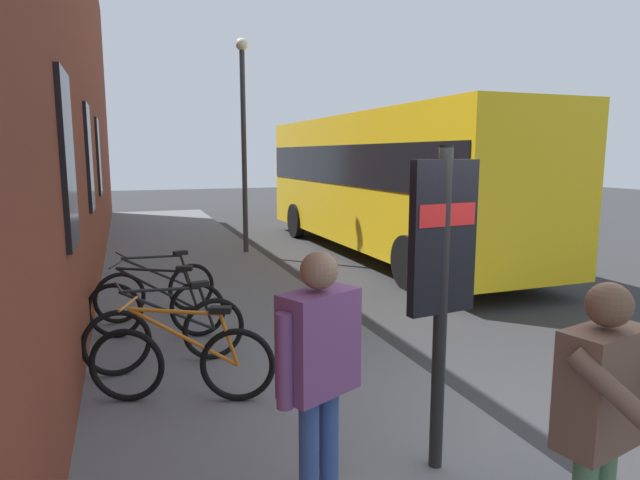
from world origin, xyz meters
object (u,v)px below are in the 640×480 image
object	(u,v)px
bicycle_mid_rack	(168,333)
bicycle_end_of_row	(158,290)
bicycle_leaning_wall	(183,362)
street_lamp	(243,127)
transit_info_sign	(442,258)
bicycle_beside_lamp	(157,308)
city_bus	(385,176)
tourist_with_hotdogs	(605,408)
pedestrian_near_bus	(319,360)

from	to	relation	value
bicycle_mid_rack	bicycle_end_of_row	xyz separation A→B (m)	(2.02, -0.01, 0.00)
bicycle_leaning_wall	street_lamp	world-z (taller)	street_lamp
transit_info_sign	street_lamp	world-z (taller)	street_lamp
bicycle_beside_lamp	transit_info_sign	bearing A→B (deg)	-154.51
bicycle_beside_lamp	bicycle_end_of_row	bearing A→B (deg)	-3.79
bicycle_end_of_row	street_lamp	size ratio (longest dim) A/B	0.35
city_bus	tourist_with_hotdogs	distance (m)	10.76
transit_info_sign	tourist_with_hotdogs	size ratio (longest dim) A/B	1.41
tourist_with_hotdogs	pedestrian_near_bus	bearing A→B (deg)	47.90
transit_info_sign	pedestrian_near_bus	distance (m)	1.19
bicycle_end_of_row	transit_info_sign	xyz separation A→B (m)	(-4.71, -1.74, 1.21)
city_bus	bicycle_mid_rack	bearing A→B (deg)	136.98
bicycle_beside_lamp	transit_info_sign	xyz separation A→B (m)	(-3.77, -1.80, 1.21)
bicycle_leaning_wall	transit_info_sign	size ratio (longest dim) A/B	0.70
bicycle_mid_rack	city_bus	bearing A→B (deg)	-43.02
bicycle_mid_rack	pedestrian_near_bus	distance (m)	3.12
tourist_with_hotdogs	bicycle_mid_rack	bearing A→B (deg)	25.05
bicycle_leaning_wall	transit_info_sign	bearing A→B (deg)	-136.41
street_lamp	bicycle_beside_lamp	bearing A→B (deg)	157.46
bicycle_end_of_row	city_bus	size ratio (longest dim) A/B	0.16
bicycle_end_of_row	tourist_with_hotdogs	bearing A→B (deg)	-162.78
tourist_with_hotdogs	bicycle_end_of_row	bearing A→B (deg)	17.22
pedestrian_near_bus	street_lamp	bearing A→B (deg)	-9.41
pedestrian_near_bus	transit_info_sign	bearing A→B (deg)	-75.15
bicycle_leaning_wall	pedestrian_near_bus	distance (m)	2.24
bicycle_mid_rack	pedestrian_near_bus	xyz separation A→B (m)	(-2.96, -0.71, 0.68)
bicycle_mid_rack	tourist_with_hotdogs	distance (m)	4.49
street_lamp	city_bus	bearing A→B (deg)	-103.63
bicycle_leaning_wall	bicycle_mid_rack	size ratio (longest dim) A/B	0.96
tourist_with_hotdogs	bicycle_leaning_wall	bearing A→B (deg)	30.39
bicycle_leaning_wall	street_lamp	size ratio (longest dim) A/B	0.34
transit_info_sign	city_bus	size ratio (longest dim) A/B	0.23
bicycle_beside_lamp	street_lamp	world-z (taller)	street_lamp
city_bus	pedestrian_near_bus	bearing A→B (deg)	151.32
city_bus	pedestrian_near_bus	size ratio (longest dim) A/B	5.98
bicycle_end_of_row	street_lamp	bearing A→B (deg)	-25.79
bicycle_mid_rack	bicycle_leaning_wall	bearing A→B (deg)	-175.94
tourist_with_hotdogs	street_lamp	bearing A→B (deg)	-2.38
bicycle_mid_rack	transit_info_sign	size ratio (longest dim) A/B	0.73
bicycle_mid_rack	bicycle_end_of_row	size ratio (longest dim) A/B	1.02
bicycle_beside_lamp	street_lamp	distance (m)	6.74
tourist_with_hotdogs	street_lamp	world-z (taller)	street_lamp
bicycle_mid_rack	tourist_with_hotdogs	xyz separation A→B (m)	(-4.02, -1.88, 0.66)
bicycle_leaning_wall	tourist_with_hotdogs	bearing A→B (deg)	-149.61
street_lamp	bicycle_end_of_row	bearing A→B (deg)	154.21
bicycle_leaning_wall	street_lamp	bearing A→B (deg)	-16.27
tourist_with_hotdogs	transit_info_sign	bearing A→B (deg)	5.92
bicycle_mid_rack	pedestrian_near_bus	world-z (taller)	pedestrian_near_bus
bicycle_beside_lamp	tourist_with_hotdogs	distance (m)	5.50
transit_info_sign	bicycle_leaning_wall	bearing A→B (deg)	43.59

